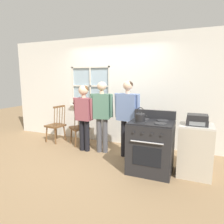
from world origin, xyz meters
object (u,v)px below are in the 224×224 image
person_elderly_left (84,111)px  stove (151,146)px  potted_plant (92,102)px  side_counter (195,150)px  chair_near_wall (56,125)px  stereo (197,120)px  handbag (83,115)px  kettle (140,117)px  chair_by_window (80,128)px  person_teen_center (102,111)px  person_adult_right (127,112)px

person_elderly_left → stove: bearing=-14.2°
potted_plant → side_counter: bearing=-22.7°
chair_near_wall → stereo: stereo is taller
handbag → kettle: bearing=-26.3°
kettle → stereo: (0.90, 0.26, -0.04)m
potted_plant → stereo: 2.80m
chair_by_window → kettle: size_ratio=3.95×
kettle → handbag: 1.80m
stereo → person_teen_center: bearing=168.2°
chair_by_window → person_teen_center: person_teen_center is taller
chair_by_window → potted_plant: (0.12, 0.43, 0.61)m
chair_by_window → chair_near_wall: size_ratio=1.00×
person_elderly_left → person_teen_center: (0.42, 0.07, 0.03)m
side_counter → handbag: bearing=168.4°
stove → handbag: bearing=159.6°
side_counter → stereo: (0.00, -0.02, 0.54)m
chair_near_wall → person_adult_right: (2.07, -0.29, 0.54)m
person_elderly_left → chair_by_window: bearing=136.3°
potted_plant → handbag: bearing=-83.4°
chair_near_wall → stove: stove is taller
kettle → stove: bearing=37.5°
chair_near_wall → person_elderly_left: size_ratio=0.64×
chair_near_wall → person_adult_right: person_adult_right is taller
person_adult_right → potted_plant: bearing=161.0°
person_adult_right → kettle: (0.43, -0.61, 0.05)m
chair_by_window → person_elderly_left: bearing=81.1°
person_adult_right → side_counter: 1.47m
handbag → person_elderly_left: bearing=-54.1°
person_teen_center → stove: (1.22, -0.53, -0.48)m
stove → kettle: (-0.17, -0.13, 0.55)m
kettle → handbag: size_ratio=0.80×
chair_near_wall → side_counter: (3.41, -0.62, 0.01)m
person_teen_center → handbag: bearing=157.0°
potted_plant → stereo: (2.57, -1.10, -0.07)m
chair_by_window → person_elderly_left: person_elderly_left is taller
chair_by_window → handbag: (0.19, -0.14, 0.37)m
person_adult_right → stereo: (1.33, -0.35, 0.01)m
person_elderly_left → stereo: (2.37, -0.34, 0.05)m
chair_near_wall → handbag: 0.98m
chair_by_window → person_adult_right: 1.50m
stove → side_counter: 0.75m
person_teen_center → potted_plant: (-0.62, 0.69, 0.10)m
person_elderly_left → person_teen_center: 0.43m
stove → potted_plant: (-1.84, 1.22, 0.58)m
stove → side_counter: bearing=11.2°
chair_by_window → stereo: 2.83m
person_teen_center → stove: 1.41m
person_teen_center → side_counter: 2.05m
chair_by_window → potted_plant: 0.76m
handbag → side_counter: size_ratio=0.34×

